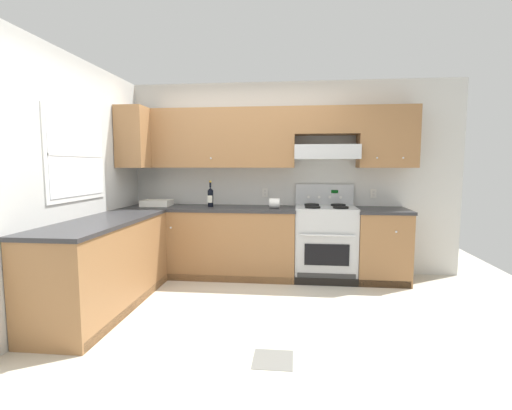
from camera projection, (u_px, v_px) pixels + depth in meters
The scene contains 10 objects.
ground_plane at pixel (227, 313), 3.67m from camera, with size 7.04×7.04×0.00m, color beige.
floor_accent_tile at pixel (273, 359), 2.78m from camera, with size 0.30×0.30×0.01m, color slate.
wall_back at pixel (276, 163), 4.98m from camera, with size 4.68×0.57×2.55m.
wall_left at pixel (81, 175), 3.92m from camera, with size 0.47×4.00×2.55m.
counter_back_run at pixel (248, 242), 4.85m from camera, with size 3.60×0.65×0.91m.
counter_left_run at pixel (105, 265), 3.75m from camera, with size 0.63×1.91×0.91m.
stove at pixel (325, 242), 4.75m from camera, with size 0.76×0.62×1.20m.
wine_bottle at pixel (210, 196), 4.86m from camera, with size 0.07×0.07×0.34m.
bowl at pixel (157, 204), 4.97m from camera, with size 0.38×0.28×0.08m.
paper_towel_roll at pixel (275, 203), 4.70m from camera, with size 0.13×0.12×0.12m.
Camera 1 is at (0.67, -3.49, 1.45)m, focal length 26.12 mm.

